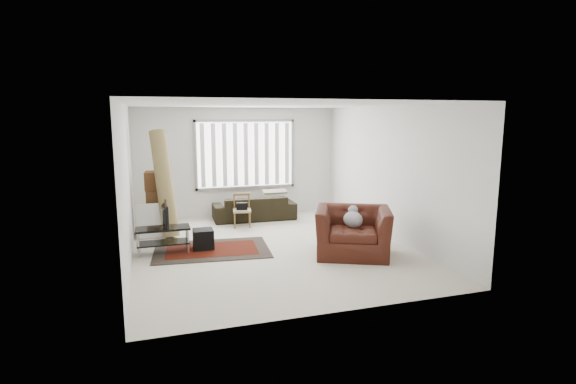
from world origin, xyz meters
name	(u,v)px	position (x,y,z in m)	size (l,w,h in m)	color
room	(264,154)	(0.03, 0.51, 1.76)	(6.00, 6.02, 2.71)	beige
persian_rug	(212,250)	(-1.08, 0.20, 0.01)	(2.25, 1.62, 0.02)	black
tv_stand	(163,235)	(-1.95, 0.31, 0.35)	(0.97, 0.44, 0.48)	black
tv	(162,215)	(-1.95, 0.31, 0.71)	(0.78, 0.10, 0.45)	black
subwoofer	(203,239)	(-1.22, 0.32, 0.20)	(0.37, 0.37, 0.37)	black
moving_boxes	(158,204)	(-1.98, 1.92, 0.62)	(0.58, 0.54, 1.32)	#55351B
white_flatpack	(151,221)	(-2.15, 1.45, 0.36)	(0.56, 0.08, 0.72)	silver
rolled_rug	(164,183)	(-1.84, 1.54, 1.12)	(0.33, 0.33, 2.23)	olive
sofa	(254,204)	(0.28, 2.45, 0.38)	(1.98, 0.86, 0.76)	black
side_chair	(242,208)	(-0.15, 1.85, 0.42)	(0.47, 0.47, 0.75)	#897A5A
armchair	(353,228)	(1.33, -0.83, 0.49)	(1.68, 1.60, 0.98)	#3C150C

